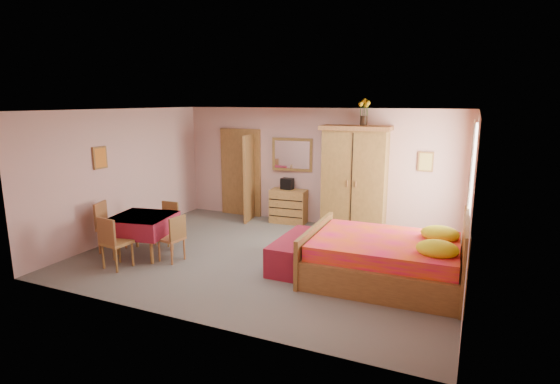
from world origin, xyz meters
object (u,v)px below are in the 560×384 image
at_px(stereo, 287,184).
at_px(floor_lamp, 333,185).
at_px(dining_table, 143,235).
at_px(chair_north, 166,224).
at_px(bed, 385,247).
at_px(chair_south, 117,242).
at_px(chair_east, 171,238).
at_px(sunflower_vase, 364,112).
at_px(bench, 296,252).
at_px(wall_mirror, 292,155).
at_px(wardrobe, 355,179).
at_px(chair_west, 112,227).
at_px(chest_of_drawers, 288,206).

relative_size(stereo, floor_lamp, 0.14).
distance_m(dining_table, chair_north, 0.68).
bearing_deg(bed, chair_north, 177.69).
distance_m(chair_south, chair_east, 0.89).
bearing_deg(sunflower_vase, chair_north, -142.86).
distance_m(bed, chair_north, 4.24).
xyz_separation_m(stereo, dining_table, (-1.51, -3.10, -0.53)).
xyz_separation_m(chair_north, chair_east, (0.67, -0.70, 0.00)).
height_order(stereo, bench, stereo).
height_order(wall_mirror, chair_north, wall_mirror).
height_order(wardrobe, chair_north, wardrobe).
relative_size(floor_lamp, chair_north, 2.32).
height_order(chair_west, chair_east, chair_west).
xyz_separation_m(wardrobe, chair_east, (-2.45, -3.04, -0.72)).
bearing_deg(chair_east, stereo, -7.44).
distance_m(chest_of_drawers, chair_south, 4.02).
relative_size(wardrobe, dining_table, 2.24).
bearing_deg(bed, chest_of_drawers, 135.87).
bearing_deg(floor_lamp, wardrobe, -16.97).
relative_size(dining_table, chair_north, 1.23).
bearing_deg(stereo, chest_of_drawers, -43.00).
relative_size(wardrobe, chair_north, 2.76).
xyz_separation_m(dining_table, chair_east, (0.64, -0.02, 0.04)).
height_order(wall_mirror, chair_east, wall_mirror).
bearing_deg(wardrobe, chair_west, -142.87).
bearing_deg(chair_north, floor_lamp, -138.05).
height_order(wall_mirror, dining_table, wall_mirror).
relative_size(bed, chair_east, 2.89).
bearing_deg(floor_lamp, chair_west, -135.01).
distance_m(wall_mirror, floor_lamp, 1.18).
distance_m(dining_table, chair_east, 0.64).
bearing_deg(wall_mirror, stereo, -114.12).
relative_size(dining_table, chair_east, 1.23).
height_order(floor_lamp, chair_south, floor_lamp).
height_order(bed, chair_west, bed).
distance_m(floor_lamp, dining_table, 4.13).
height_order(bed, dining_table, bed).
bearing_deg(chest_of_drawers, floor_lamp, 2.79).
distance_m(wardrobe, chair_south, 4.84).
distance_m(bed, chair_east, 3.63).
xyz_separation_m(bed, dining_table, (-4.21, -0.62, -0.18)).
bearing_deg(chair_east, wardrobe, -30.86).
height_order(floor_lamp, dining_table, floor_lamp).
relative_size(chest_of_drawers, bed, 0.34).
bearing_deg(chair_south, bed, 23.99).
xyz_separation_m(floor_lamp, chair_north, (-2.60, -2.50, -0.54)).
bearing_deg(chair_north, wall_mirror, -123.54).
xyz_separation_m(bed, chair_east, (-3.57, -0.65, -0.14)).
bearing_deg(stereo, chair_north, -122.41).
height_order(bed, chair_south, bed).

